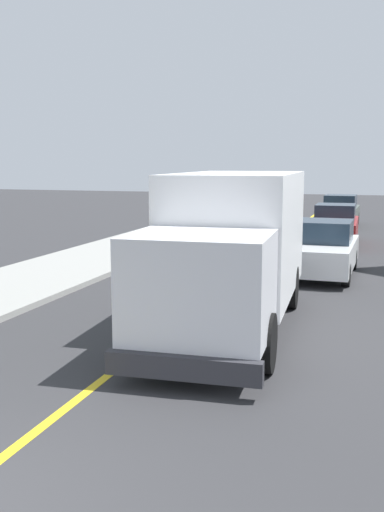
# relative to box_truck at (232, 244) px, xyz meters

# --- Properties ---
(centre_line_yellow) EXTENTS (0.16, 56.00, 0.01)m
(centre_line_yellow) POSITION_rel_box_truck_xyz_m (-1.21, 2.29, -1.76)
(centre_line_yellow) COLOR gold
(centre_line_yellow) RESTS_ON ground
(box_truck) EXTENTS (2.77, 7.30, 3.20)m
(box_truck) POSITION_rel_box_truck_xyz_m (0.00, 0.00, 0.00)
(box_truck) COLOR white
(box_truck) RESTS_ON ground
(parked_car_near) EXTENTS (1.89, 4.43, 1.67)m
(parked_car_near) POSITION_rel_box_truck_xyz_m (1.29, 6.44, -0.97)
(parked_car_near) COLOR silver
(parked_car_near) RESTS_ON ground
(parked_car_mid) EXTENTS (1.87, 4.43, 1.67)m
(parked_car_mid) POSITION_rel_box_truck_xyz_m (1.08, 13.64, -0.97)
(parked_car_mid) COLOR maroon
(parked_car_mid) RESTS_ON ground
(parked_car_far) EXTENTS (1.91, 4.44, 1.67)m
(parked_car_far) POSITION_rel_box_truck_xyz_m (0.80, 20.88, -0.97)
(parked_car_far) COLOR #4C564C
(parked_car_far) RESTS_ON ground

